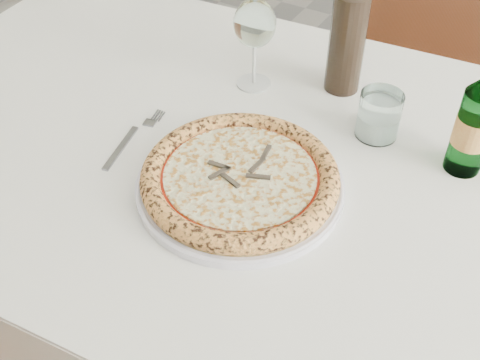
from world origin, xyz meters
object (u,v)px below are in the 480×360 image
(dining_table, at_px, (268,188))
(tumbler, at_px, (379,118))
(pizza, at_px, (240,177))
(beer_bottle, at_px, (475,123))
(chair_far, at_px, (408,74))
(wine_bottle, at_px, (348,33))
(wine_glass, at_px, (255,26))
(plate, at_px, (240,185))

(dining_table, height_order, tumbler, tumbler)
(dining_table, xyz_separation_m, tumbler, (0.14, 0.15, 0.12))
(dining_table, relative_size, pizza, 5.11)
(dining_table, bearing_deg, beer_bottle, 25.01)
(chair_far, xyz_separation_m, beer_bottle, (0.25, -0.60, 0.32))
(dining_table, xyz_separation_m, wine_bottle, (0.02, 0.26, 0.20))
(chair_far, height_order, wine_glass, wine_glass)
(pizza, bearing_deg, chair_far, 86.96)
(plate, xyz_separation_m, wine_bottle, (0.02, 0.36, 0.11))
(dining_table, xyz_separation_m, beer_bottle, (0.30, 0.14, 0.17))
(wine_glass, bearing_deg, chair_far, 72.23)
(chair_far, height_order, plate, chair_far)
(dining_table, distance_m, beer_bottle, 0.37)
(chair_far, height_order, wine_bottle, wine_bottle)
(dining_table, height_order, wine_bottle, wine_bottle)
(dining_table, height_order, pizza, pizza)
(tumbler, bearing_deg, wine_bottle, 136.95)
(tumbler, height_order, wine_bottle, wine_bottle)
(wine_glass, distance_m, beer_bottle, 0.44)
(chair_far, relative_size, pizza, 2.87)
(plate, xyz_separation_m, pizza, (-0.00, -0.00, 0.02))
(plate, height_order, wine_bottle, wine_bottle)
(dining_table, relative_size, wine_bottle, 5.81)
(plate, bearing_deg, tumbler, 61.06)
(plate, relative_size, pizza, 1.06)
(dining_table, relative_size, wine_glass, 9.10)
(pizza, bearing_deg, beer_bottle, 38.73)
(chair_far, height_order, beer_bottle, beer_bottle)
(beer_bottle, bearing_deg, tumbler, 175.64)
(chair_far, relative_size, wine_glass, 5.12)
(dining_table, bearing_deg, tumbler, 47.43)
(plate, relative_size, beer_bottle, 1.45)
(tumbler, relative_size, wine_bottle, 0.30)
(wine_bottle, bearing_deg, beer_bottle, -23.60)
(pizza, height_order, tumbler, tumbler)
(plate, distance_m, wine_glass, 0.33)
(wine_bottle, bearing_deg, wine_glass, -153.20)
(tumbler, height_order, beer_bottle, beer_bottle)
(chair_far, xyz_separation_m, wine_bottle, (-0.02, -0.48, 0.34))
(tumbler, bearing_deg, plate, -118.94)
(chair_far, distance_m, wine_glass, 0.68)
(plate, bearing_deg, dining_table, 90.00)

